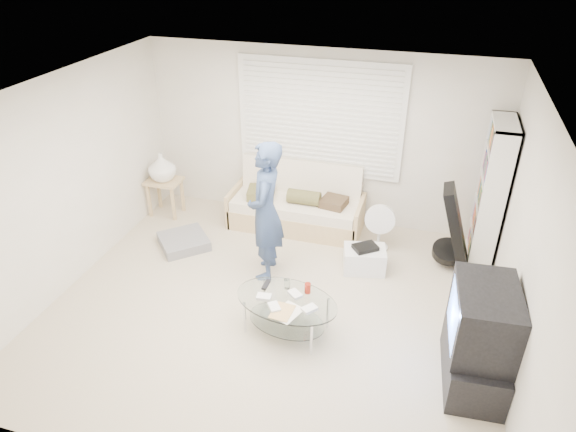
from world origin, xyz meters
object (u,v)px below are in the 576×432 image
(tv_unit, at_px, (479,338))
(coffee_table, at_px, (287,306))
(futon_sofa, at_px, (297,207))
(bookshelf, at_px, (491,194))

(tv_unit, relative_size, coffee_table, 0.88)
(futon_sofa, height_order, coffee_table, futon_sofa)
(coffee_table, bearing_deg, futon_sofa, 102.92)
(futon_sofa, relative_size, bookshelf, 1.01)
(bookshelf, relative_size, tv_unit, 1.76)
(bookshelf, height_order, tv_unit, bookshelf)
(futon_sofa, bearing_deg, tv_unit, -44.15)
(futon_sofa, distance_m, tv_unit, 3.38)
(futon_sofa, height_order, bookshelf, bookshelf)
(futon_sofa, height_order, tv_unit, tv_unit)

